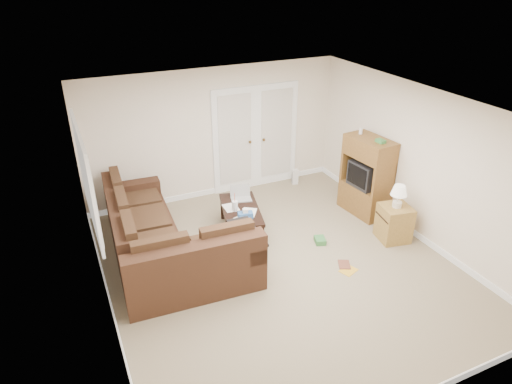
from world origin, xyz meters
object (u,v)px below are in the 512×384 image
sectional_sofa (163,244)px  tv_armoire (366,176)px  side_cabinet (394,220)px  coffee_table (241,219)px

sectional_sofa → tv_armoire: (3.77, 0.07, 0.37)m
tv_armoire → side_cabinet: (-0.12, -0.98, -0.37)m
sectional_sofa → coffee_table: 1.47m
coffee_table → tv_armoire: bearing=7.6°
coffee_table → tv_armoire: tv_armoire is taller
coffee_table → tv_armoire: 2.40m
tv_armoire → side_cabinet: tv_armoire is taller
side_cabinet → sectional_sofa: bearing=176.8°
side_cabinet → coffee_table: bearing=161.8°
sectional_sofa → tv_armoire: tv_armoire is taller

